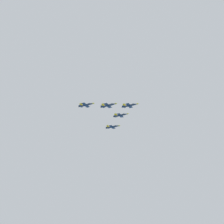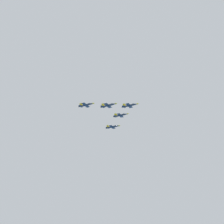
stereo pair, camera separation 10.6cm
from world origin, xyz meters
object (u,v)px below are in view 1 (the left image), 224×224
object	(u,v)px
jet_right_outer	(86,105)
jet_left_wingman	(121,115)
jet_left_outer	(113,127)
jet_lead	(130,105)
jet_right_wingman	(109,105)

from	to	relation	value
jet_right_outer	jet_left_wingman	bearing A→B (deg)	67.84
jet_left_wingman	jet_left_outer	distance (m)	18.66
jet_left_outer	jet_lead	bearing A→B (deg)	-40.70
jet_right_wingman	jet_left_outer	bearing A→B (deg)	112.49
jet_left_outer	jet_right_wingman	bearing A→B (deg)	-68.92
jet_right_outer	jet_lead	bearing A→B (deg)	39.62
jet_left_wingman	jet_lead	bearing A→B (deg)	-40.20
jet_left_outer	jet_right_outer	world-z (taller)	jet_right_outer
jet_lead	jet_right_outer	xyz separation A→B (m)	(11.24, -34.53, -3.80)
jet_right_wingman	jet_left_outer	xyz separation A→B (m)	(-37.89, 0.61, -3.62)
jet_lead	jet_left_wingman	distance (m)	18.21
jet_lead	jet_right_wingman	world-z (taller)	jet_lead
jet_left_wingman	jet_left_outer	world-z (taller)	jet_left_wingman
jet_right_wingman	jet_right_outer	distance (m)	18.24
jet_lead	jet_left_wingman	bearing A→B (deg)	139.16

